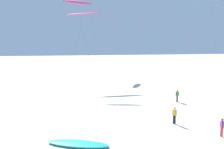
% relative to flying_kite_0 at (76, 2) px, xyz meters
% --- Properties ---
extents(flying_kite_0, '(5.74, 8.62, 16.63)m').
position_rel_flying_kite_0_xyz_m(flying_kite_0, '(0.00, 0.00, 0.00)').
color(flying_kite_0, '#EA5193').
rests_on(flying_kite_0, ground).
extents(flying_kite_1, '(7.06, 4.53, 14.57)m').
position_rel_flying_kite_0_xyz_m(flying_kite_1, '(1.65, 3.41, -1.72)').
color(flying_kite_1, '#EA5193').
rests_on(flying_kite_1, ground).
extents(grounded_kite_0, '(5.31, 3.29, 0.26)m').
position_rel_flying_kite_0_xyz_m(grounded_kite_0, '(-1.71, -28.42, -15.57)').
color(grounded_kite_0, '#19B2B7').
rests_on(grounded_kite_0, ground).
extents(person_foreground_walker, '(0.51, 0.23, 1.72)m').
position_rel_flying_kite_0_xyz_m(person_foreground_walker, '(12.71, -16.56, -14.76)').
color(person_foreground_walker, slate).
rests_on(person_foreground_walker, ground).
extents(person_near_left, '(0.32, 0.46, 1.74)m').
position_rel_flying_kite_0_xyz_m(person_near_left, '(8.24, -25.06, -14.75)').
color(person_near_left, black).
rests_on(person_near_left, ground).
extents(person_near_right, '(0.23, 0.51, 1.65)m').
position_rel_flying_kite_0_xyz_m(person_near_right, '(10.81, -29.05, -14.80)').
color(person_near_right, red).
rests_on(person_near_right, ground).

